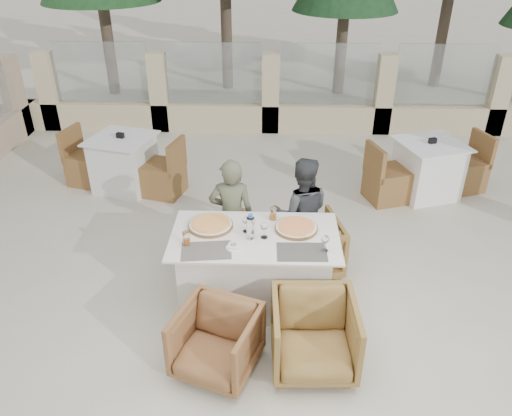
{
  "coord_description": "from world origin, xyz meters",
  "views": [
    {
      "loc": [
        0.03,
        -3.91,
        3.35
      ],
      "look_at": [
        -0.11,
        0.35,
        0.9
      ],
      "focal_mm": 35.0,
      "sensor_mm": 36.0,
      "label": 1
    }
  ],
  "objects_px": {
    "olive_dish": "(234,246)",
    "wine_glass_corner": "(325,242)",
    "water_bottle": "(251,226)",
    "bg_table_b": "(427,169)",
    "wine_glass_near": "(264,229)",
    "armchair_near_left": "(216,342)",
    "bg_table_a": "(124,163)",
    "beer_glass_left": "(186,238)",
    "dining_table": "(255,268)",
    "pizza_left": "(211,224)",
    "pizza_right": "(296,227)",
    "armchair_near_right": "(314,335)",
    "armchair_far_right": "(307,245)",
    "armchair_far_left": "(224,245)",
    "wine_glass_centre": "(246,223)",
    "diner_right": "(301,214)",
    "beer_glass_right": "(273,213)",
    "diner_left": "(232,216)"
  },
  "relations": [
    {
      "from": "bg_table_b",
      "to": "armchair_near_left",
      "type": "bearing_deg",
      "value": -146.19
    },
    {
      "from": "pizza_right",
      "to": "diner_right",
      "type": "height_order",
      "value": "diner_right"
    },
    {
      "from": "pizza_left",
      "to": "armchair_far_left",
      "type": "distance_m",
      "value": 0.64
    },
    {
      "from": "pizza_left",
      "to": "bg_table_a",
      "type": "height_order",
      "value": "pizza_left"
    },
    {
      "from": "beer_glass_right",
      "to": "armchair_near_left",
      "type": "bearing_deg",
      "value": -110.66
    },
    {
      "from": "wine_glass_corner",
      "to": "beer_glass_right",
      "type": "distance_m",
      "value": 0.71
    },
    {
      "from": "diner_right",
      "to": "bg_table_a",
      "type": "bearing_deg",
      "value": -37.42
    },
    {
      "from": "wine_glass_near",
      "to": "bg_table_a",
      "type": "xyz_separation_m",
      "value": [
        -2.02,
        2.43,
        -0.48
      ]
    },
    {
      "from": "olive_dish",
      "to": "armchair_near_left",
      "type": "height_order",
      "value": "olive_dish"
    },
    {
      "from": "olive_dish",
      "to": "diner_right",
      "type": "distance_m",
      "value": 1.09
    },
    {
      "from": "pizza_left",
      "to": "wine_glass_near",
      "type": "bearing_deg",
      "value": -18.44
    },
    {
      "from": "pizza_right",
      "to": "armchair_near_right",
      "type": "height_order",
      "value": "pizza_right"
    },
    {
      "from": "water_bottle",
      "to": "wine_glass_near",
      "type": "distance_m",
      "value": 0.13
    },
    {
      "from": "wine_glass_near",
      "to": "armchair_far_right",
      "type": "bearing_deg",
      "value": 50.45
    },
    {
      "from": "bg_table_b",
      "to": "beer_glass_left",
      "type": "bearing_deg",
      "value": -156.93
    },
    {
      "from": "armchair_near_left",
      "to": "diner_left",
      "type": "xyz_separation_m",
      "value": [
        0.03,
        1.46,
        0.35
      ]
    },
    {
      "from": "wine_glass_corner",
      "to": "beer_glass_left",
      "type": "relative_size",
      "value": 1.34
    },
    {
      "from": "wine_glass_centre",
      "to": "wine_glass_near",
      "type": "bearing_deg",
      "value": -29.5
    },
    {
      "from": "wine_glass_corner",
      "to": "beer_glass_left",
      "type": "bearing_deg",
      "value": 177.26
    },
    {
      "from": "beer_glass_left",
      "to": "armchair_far_left",
      "type": "height_order",
      "value": "beer_glass_left"
    },
    {
      "from": "pizza_left",
      "to": "bg_table_b",
      "type": "bearing_deg",
      "value": 38.88
    },
    {
      "from": "armchair_near_left",
      "to": "wine_glass_centre",
      "type": "bearing_deg",
      "value": 98.23
    },
    {
      "from": "armchair_near_left",
      "to": "dining_table",
      "type": "bearing_deg",
      "value": 92.28
    },
    {
      "from": "olive_dish",
      "to": "bg_table_a",
      "type": "bearing_deg",
      "value": 123.81
    },
    {
      "from": "armchair_near_left",
      "to": "bg_table_a",
      "type": "relative_size",
      "value": 0.4
    },
    {
      "from": "beer_glass_left",
      "to": "beer_glass_right",
      "type": "distance_m",
      "value": 0.92
    },
    {
      "from": "armchair_far_left",
      "to": "armchair_near_right",
      "type": "relative_size",
      "value": 0.88
    },
    {
      "from": "water_bottle",
      "to": "beer_glass_left",
      "type": "bearing_deg",
      "value": -167.7
    },
    {
      "from": "pizza_left",
      "to": "diner_right",
      "type": "height_order",
      "value": "diner_right"
    },
    {
      "from": "armchair_far_right",
      "to": "beer_glass_left",
      "type": "bearing_deg",
      "value": 17.15
    },
    {
      "from": "pizza_right",
      "to": "beer_glass_right",
      "type": "bearing_deg",
      "value": 140.53
    },
    {
      "from": "beer_glass_right",
      "to": "bg_table_b",
      "type": "bearing_deg",
      "value": 43.81
    },
    {
      "from": "water_bottle",
      "to": "beer_glass_left",
      "type": "xyz_separation_m",
      "value": [
        -0.58,
        -0.13,
        -0.06
      ]
    },
    {
      "from": "olive_dish",
      "to": "armchair_far_left",
      "type": "xyz_separation_m",
      "value": [
        -0.17,
        0.74,
        -0.5
      ]
    },
    {
      "from": "wine_glass_near",
      "to": "bg_table_a",
      "type": "relative_size",
      "value": 0.11
    },
    {
      "from": "olive_dish",
      "to": "wine_glass_corner",
      "type": "bearing_deg",
      "value": -1.44
    },
    {
      "from": "beer_glass_right",
      "to": "armchair_far_left",
      "type": "relative_size",
      "value": 0.21
    },
    {
      "from": "armchair_near_left",
      "to": "bg_table_a",
      "type": "xyz_separation_m",
      "value": [
        -1.65,
        3.32,
        0.09
      ]
    },
    {
      "from": "beer_glass_right",
      "to": "bg_table_a",
      "type": "distance_m",
      "value": 3.01
    },
    {
      "from": "armchair_far_left",
      "to": "bg_table_b",
      "type": "bearing_deg",
      "value": -160.57
    },
    {
      "from": "armchair_near_right",
      "to": "pizza_left",
      "type": "bearing_deg",
      "value": 132.2
    },
    {
      "from": "dining_table",
      "to": "pizza_left",
      "type": "distance_m",
      "value": 0.62
    },
    {
      "from": "pizza_right",
      "to": "beer_glass_right",
      "type": "xyz_separation_m",
      "value": [
        -0.23,
        0.19,
        0.04
      ]
    },
    {
      "from": "dining_table",
      "to": "wine_glass_corner",
      "type": "bearing_deg",
      "value": -19.9
    },
    {
      "from": "wine_glass_corner",
      "to": "bg_table_b",
      "type": "xyz_separation_m",
      "value": [
        1.66,
        2.58,
        -0.48
      ]
    },
    {
      "from": "water_bottle",
      "to": "bg_table_b",
      "type": "distance_m",
      "value": 3.39
    },
    {
      "from": "wine_glass_centre",
      "to": "armchair_far_right",
      "type": "distance_m",
      "value": 0.96
    },
    {
      "from": "dining_table",
      "to": "wine_glass_centre",
      "type": "relative_size",
      "value": 8.7
    },
    {
      "from": "wine_glass_near",
      "to": "armchair_near_left",
      "type": "height_order",
      "value": "wine_glass_near"
    },
    {
      "from": "pizza_left",
      "to": "wine_glass_centre",
      "type": "bearing_deg",
      "value": -12.3
    }
  ]
}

